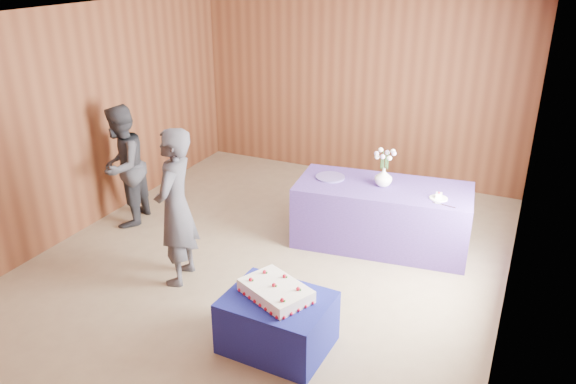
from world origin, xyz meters
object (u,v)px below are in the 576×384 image
Objects in this scene: sheet_cake at (276,291)px; vase at (383,177)px; guest_left at (176,208)px; guest_right at (122,166)px; serving_table at (382,215)px; cake_table at (277,322)px.

sheet_cake is 2.25m from vase.
guest_left reaches higher than guest_right.
guest_left is (-1.40, 0.55, 0.29)m from sheet_cake.
guest_right is (-2.80, 1.40, 0.22)m from sheet_cake.
vase is 3.21m from guest_right.
vase reaches higher than sheet_cake.
vase is at bearing 89.17° from guest_right.
guest_right reaches higher than vase.
serving_table is at bearing 120.42° from guest_left.
guest_right reaches higher than cake_table.
cake_table is at bearing -104.36° from serving_table.
serving_table is 2.43m from guest_left.
sheet_cake is at bearing -105.12° from serving_table.
vase is at bearing 85.51° from cake_table.
vase is (-0.02, 0.01, 0.48)m from serving_table.
cake_table is at bearing 47.74° from guest_right.
serving_table is 2.70× the size of sheet_cake.
guest_right is (-2.83, 1.43, 0.52)m from cake_table.
guest_left is (-1.43, 0.58, 0.59)m from cake_table.
serving_table is 2.23m from sheet_cake.
cake_table is 0.54× the size of guest_left.
guest_left reaches higher than cake_table.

